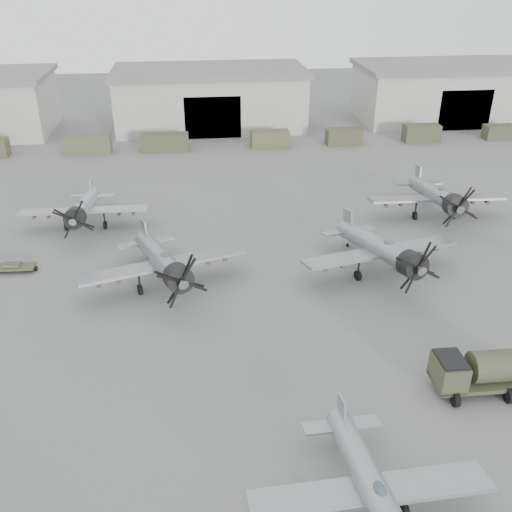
{
  "coord_description": "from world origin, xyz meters",
  "views": [
    {
      "loc": [
        -3.33,
        -26.69,
        23.71
      ],
      "look_at": [
        1.33,
        13.11,
        2.5
      ],
      "focal_mm": 40.0,
      "sensor_mm": 36.0,
      "label": 1
    }
  ],
  "objects_px": {
    "aircraft_far_0": "(83,208)",
    "aircraft_far_1": "(438,196)",
    "aircraft_near_1": "(374,492)",
    "aircraft_mid_2": "(383,250)",
    "fuel_tanker": "(491,369)",
    "aircraft_mid_1": "(164,262)"
  },
  "relations": [
    {
      "from": "fuel_tanker",
      "to": "aircraft_mid_1",
      "type": "bearing_deg",
      "value": 145.33
    },
    {
      "from": "aircraft_mid_1",
      "to": "aircraft_far_0",
      "type": "distance_m",
      "value": 14.59
    },
    {
      "from": "aircraft_mid_2",
      "to": "aircraft_far_1",
      "type": "bearing_deg",
      "value": 36.29
    },
    {
      "from": "aircraft_mid_2",
      "to": "fuel_tanker",
      "type": "xyz_separation_m",
      "value": [
        2.22,
        -14.34,
        -0.87
      ]
    },
    {
      "from": "aircraft_near_1",
      "to": "aircraft_far_1",
      "type": "bearing_deg",
      "value": 60.94
    },
    {
      "from": "aircraft_mid_2",
      "to": "aircraft_far_1",
      "type": "distance_m",
      "value": 13.99
    },
    {
      "from": "aircraft_near_1",
      "to": "fuel_tanker",
      "type": "relative_size",
      "value": 1.59
    },
    {
      "from": "aircraft_near_1",
      "to": "aircraft_mid_1",
      "type": "height_order",
      "value": "aircraft_mid_1"
    },
    {
      "from": "aircraft_mid_1",
      "to": "aircraft_far_1",
      "type": "relative_size",
      "value": 0.99
    },
    {
      "from": "aircraft_far_1",
      "to": "fuel_tanker",
      "type": "distance_m",
      "value": 25.93
    },
    {
      "from": "aircraft_mid_2",
      "to": "aircraft_far_1",
      "type": "xyz_separation_m",
      "value": [
        9.08,
        10.64,
        0.02
      ]
    },
    {
      "from": "aircraft_far_0",
      "to": "aircraft_far_1",
      "type": "distance_m",
      "value": 34.81
    },
    {
      "from": "aircraft_far_0",
      "to": "fuel_tanker",
      "type": "distance_m",
      "value": 38.51
    },
    {
      "from": "aircraft_mid_1",
      "to": "aircraft_far_1",
      "type": "height_order",
      "value": "aircraft_far_1"
    },
    {
      "from": "aircraft_far_1",
      "to": "aircraft_near_1",
      "type": "bearing_deg",
      "value": -114.69
    },
    {
      "from": "aircraft_near_1",
      "to": "aircraft_mid_1",
      "type": "bearing_deg",
      "value": 111.68
    },
    {
      "from": "aircraft_far_1",
      "to": "fuel_tanker",
      "type": "xyz_separation_m",
      "value": [
        -6.86,
        -24.99,
        -0.89
      ]
    },
    {
      "from": "aircraft_far_1",
      "to": "fuel_tanker",
      "type": "relative_size",
      "value": 1.88
    },
    {
      "from": "aircraft_near_1",
      "to": "aircraft_mid_2",
      "type": "relative_size",
      "value": 0.84
    },
    {
      "from": "aircraft_far_1",
      "to": "aircraft_mid_2",
      "type": "bearing_deg",
      "value": -128.43
    },
    {
      "from": "fuel_tanker",
      "to": "aircraft_far_1",
      "type": "bearing_deg",
      "value": 75.69
    },
    {
      "from": "fuel_tanker",
      "to": "aircraft_near_1",
      "type": "bearing_deg",
      "value": -139.11
    }
  ]
}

